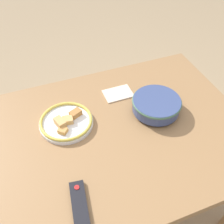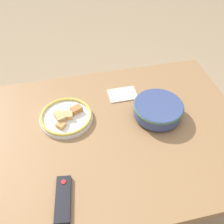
% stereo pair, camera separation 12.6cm
% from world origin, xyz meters
% --- Properties ---
extents(ground_plane, '(8.00, 8.00, 0.00)m').
position_xyz_m(ground_plane, '(0.00, 0.00, 0.00)').
color(ground_plane, '#9E8460').
extents(dining_table, '(1.27, 0.92, 0.72)m').
position_xyz_m(dining_table, '(0.00, 0.00, 0.64)').
color(dining_table, olive).
rests_on(dining_table, ground_plane).
extents(noodle_bowl, '(0.24, 0.24, 0.08)m').
position_xyz_m(noodle_bowl, '(-0.23, -0.05, 0.76)').
color(noodle_bowl, '#384775').
rests_on(noodle_bowl, dining_table).
extents(food_plate, '(0.26, 0.26, 0.05)m').
position_xyz_m(food_plate, '(0.20, -0.13, 0.74)').
color(food_plate, white).
rests_on(food_plate, dining_table).
extents(tv_remote, '(0.08, 0.19, 0.02)m').
position_xyz_m(tv_remote, '(0.26, 0.29, 0.73)').
color(tv_remote, black).
rests_on(tv_remote, dining_table).
extents(folded_napkin, '(0.15, 0.11, 0.01)m').
position_xyz_m(folded_napkin, '(-0.11, -0.24, 0.72)').
color(folded_napkin, beige).
rests_on(folded_napkin, dining_table).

